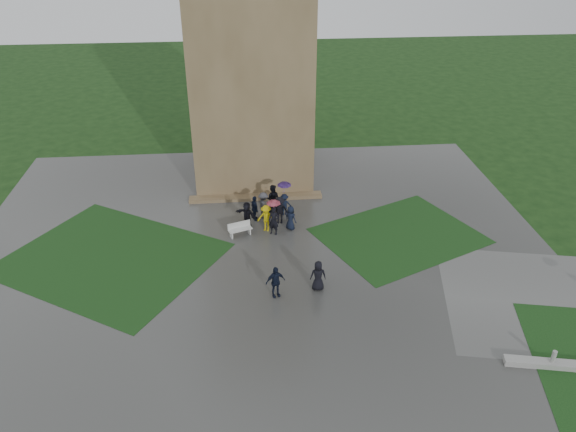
{
  "coord_description": "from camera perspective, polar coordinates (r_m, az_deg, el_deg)",
  "views": [
    {
      "loc": [
        -0.77,
        -23.31,
        17.84
      ],
      "look_at": [
        1.79,
        5.93,
        1.2
      ],
      "focal_mm": 35.0,
      "sensor_mm": 36.0,
      "label": 1
    }
  ],
  "objects": [
    {
      "name": "visitor_cluster",
      "position": [
        34.97,
        -1.94,
        0.74
      ],
      "size": [
        3.88,
        3.52,
        2.36
      ],
      "color": "black",
      "rests_on": "plaza"
    },
    {
      "name": "bench",
      "position": [
        34.02,
        -4.91,
        -1.32
      ],
      "size": [
        1.51,
        0.91,
        0.84
      ],
      "rotation": [
        0.0,
        0.0,
        0.34
      ],
      "color": "beige",
      "rests_on": "plaza"
    },
    {
      "name": "pedestrian_mid",
      "position": [
        28.67,
        -1.29,
        -6.7
      ],
      "size": [
        1.16,
        0.87,
        1.75
      ],
      "primitive_type": "imported",
      "rotation": [
        0.0,
        0.0,
        0.31
      ],
      "color": "black",
      "rests_on": "plaza"
    },
    {
      "name": "tower_plinth",
      "position": [
        38.27,
        -3.29,
        1.92
      ],
      "size": [
        9.0,
        0.8,
        0.22
      ],
      "primitive_type": "cube",
      "color": "brown",
      "rests_on": "plaza"
    },
    {
      "name": "ground",
      "position": [
        29.37,
        -2.5,
        -7.9
      ],
      "size": [
        120.0,
        120.0,
        0.0
      ],
      "primitive_type": "plane",
      "color": "black"
    },
    {
      "name": "lawn_inset_left",
      "position": [
        33.51,
        -17.56,
        -4.13
      ],
      "size": [
        14.1,
        13.46,
        0.01
      ],
      "primitive_type": "cube",
      "rotation": [
        0.0,
        0.0,
        -0.56
      ],
      "color": "black",
      "rests_on": "plaza"
    },
    {
      "name": "pedestrian_near",
      "position": [
        29.18,
        3.08,
        -6.08
      ],
      "size": [
        0.85,
        0.59,
        1.69
      ],
      "primitive_type": "imported",
      "rotation": [
        0.0,
        0.0,
        3.1
      ],
      "color": "black",
      "rests_on": "plaza"
    },
    {
      "name": "lawn_inset_right",
      "position": [
        34.71,
        11.24,
        -1.97
      ],
      "size": [
        11.12,
        10.15,
        0.01
      ],
      "primitive_type": "cube",
      "rotation": [
        0.0,
        0.0,
        0.44
      ],
      "color": "black",
      "rests_on": "plaza"
    },
    {
      "name": "tower",
      "position": [
        39.33,
        -3.92,
        16.49
      ],
      "size": [
        8.0,
        8.0,
        18.0
      ],
      "primitive_type": "cube",
      "color": "brown",
      "rests_on": "ground"
    },
    {
      "name": "plaza",
      "position": [
        30.97,
        -2.68,
        -5.64
      ],
      "size": [
        34.0,
        34.0,
        0.02
      ],
      "primitive_type": "cube",
      "color": "#363633",
      "rests_on": "ground"
    }
  ]
}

